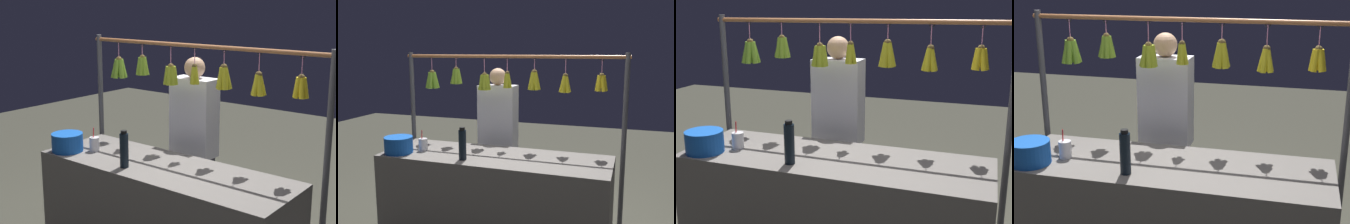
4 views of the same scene
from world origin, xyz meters
The scene contains 6 objects.
market_counter centered at (0.00, 0.00, 0.45)m, with size 2.03×0.68×0.90m, color #66605B.
display_rack centered at (0.04, -0.40, 1.33)m, with size 2.21×0.14×1.80m.
water_bottle centered at (0.21, 0.19, 1.03)m, with size 0.07×0.07×0.28m.
blue_bucket centered at (0.85, 0.19, 0.97)m, with size 0.25×0.25×0.15m, color #1451B5.
drink_cup centered at (0.69, 0.05, 0.96)m, with size 0.08×0.08×0.19m.
vendor_person centered at (0.21, -0.68, 0.81)m, with size 0.39×0.21×1.64m.
Camera 2 is at (-1.14, 2.99, 1.82)m, focal length 40.10 mm.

